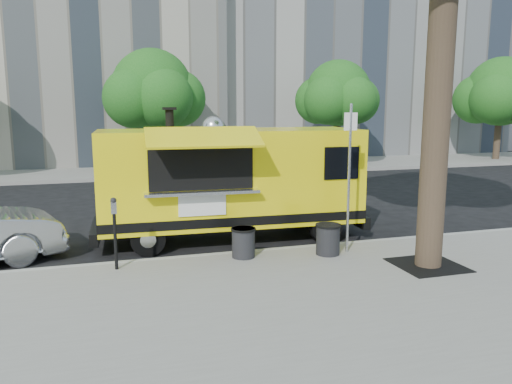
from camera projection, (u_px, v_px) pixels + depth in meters
ground at (253, 245)px, 11.29m from camera, size 120.00×120.00×0.00m
sidewalk at (327, 310)px, 7.49m from camera, size 60.00×6.00×0.15m
curb at (265, 253)px, 10.39m from camera, size 60.00×0.14×0.16m
far_sidewalk at (175, 170)px, 24.02m from camera, size 60.00×5.00×0.15m
building_mid at (326, 6)px, 34.69m from camera, size 20.00×14.00×20.00m
tree_well at (428, 265)px, 9.35m from camera, size 1.20×1.20×0.02m
far_tree_b at (152, 90)px, 22.35m from camera, size 3.60×3.60×5.50m
far_tree_c at (338, 94)px, 24.62m from camera, size 3.24×3.24×5.21m
far_tree_d at (501, 92)px, 27.59m from camera, size 3.78×3.78×5.64m
sign_post at (349, 170)px, 9.94m from camera, size 0.28×0.06×3.00m
parking_meter at (115, 225)px, 9.00m from camera, size 0.11×0.11×1.33m
food_truck at (230, 179)px, 11.47m from camera, size 6.28×2.97×3.05m
trash_bin_left at (328, 238)px, 10.01m from camera, size 0.51×0.51×0.62m
trash_bin_right at (243, 242)px, 9.82m from camera, size 0.49×0.49×0.59m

